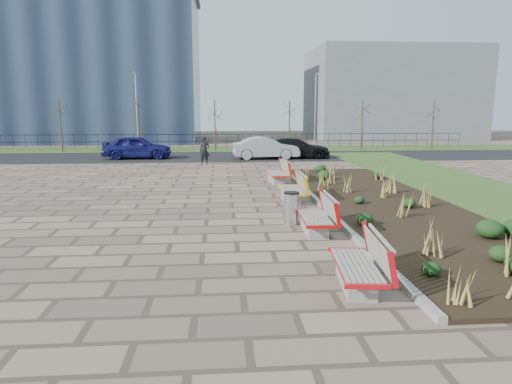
{
  "coord_description": "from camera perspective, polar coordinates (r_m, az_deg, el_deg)",
  "views": [
    {
      "loc": [
        0.47,
        -10.44,
        3.37
      ],
      "look_at": [
        1.5,
        3.0,
        0.9
      ],
      "focal_mm": 32.0,
      "sensor_mm": 36.0,
      "label": 1
    }
  ],
  "objects": [
    {
      "name": "tree_a",
      "position": [
        39.01,
        -23.23,
        7.6
      ],
      "size": [
        1.4,
        1.4,
        4.0
      ],
      "primitive_type": null,
      "color": "#4C3D2D",
      "rests_on": "grass_verge_far"
    },
    {
      "name": "planting_curb",
      "position": [
        16.16,
        8.04,
        -1.49
      ],
      "size": [
        0.16,
        18.0,
        0.15
      ],
      "primitive_type": "cube",
      "color": "gray",
      "rests_on": "ground"
    },
    {
      "name": "building_grey",
      "position": [
        55.98,
        16.39,
        11.64
      ],
      "size": [
        18.0,
        12.0,
        10.0
      ],
      "primitive_type": "cube",
      "color": "slate",
      "rests_on": "ground"
    },
    {
      "name": "car_silver",
      "position": [
        30.91,
        1.25,
        5.53
      ],
      "size": [
        4.51,
        1.7,
        1.47
      ],
      "primitive_type": "imported",
      "rotation": [
        0.0,
        0.0,
        1.6
      ],
      "color": "#9FA2A7",
      "rests_on": "road"
    },
    {
      "name": "pedestrian",
      "position": [
        27.98,
        -6.46,
        5.15
      ],
      "size": [
        0.68,
        0.52,
        1.7
      ],
      "primitive_type": "imported",
      "rotation": [
        0.0,
        0.0,
        0.19
      ],
      "color": "black",
      "rests_on": "ground"
    },
    {
      "name": "tree_d",
      "position": [
        37.37,
        4.18,
        8.32
      ],
      "size": [
        1.4,
        1.4,
        4.0
      ],
      "primitive_type": null,
      "color": "#4C3D2D",
      "rests_on": "grass_verge_far"
    },
    {
      "name": "tree_c",
      "position": [
        36.97,
        -5.16,
        8.28
      ],
      "size": [
        1.4,
        1.4,
        4.0
      ],
      "primitive_type": null,
      "color": "#4C3D2D",
      "rests_on": "grass_verge_far"
    },
    {
      "name": "tree_e",
      "position": [
        38.72,
        13.08,
        8.15
      ],
      "size": [
        1.4,
        1.4,
        4.0
      ],
      "primitive_type": null,
      "color": "#4C3D2D",
      "rests_on": "grass_verge_far"
    },
    {
      "name": "bench_b",
      "position": [
        12.63,
        7.3,
        -2.84
      ],
      "size": [
        0.96,
        2.12,
        1.0
      ],
      "primitive_type": null,
      "rotation": [
        0.0,
        0.0,
        -0.03
      ],
      "color": "red",
      "rests_on": "ground"
    },
    {
      "name": "bench_a",
      "position": [
        8.96,
        12.4,
        -8.54
      ],
      "size": [
        1.1,
        2.18,
        1.0
      ],
      "primitive_type": null,
      "rotation": [
        0.0,
        0.0,
        -0.1
      ],
      "color": "red",
      "rests_on": "ground"
    },
    {
      "name": "lamp_west",
      "position": [
        37.01,
        -14.65,
        9.54
      ],
      "size": [
        0.24,
        0.6,
        6.0
      ],
      "primitive_type": null,
      "color": "gray",
      "rests_on": "grass_verge_far"
    },
    {
      "name": "grass_verge_far",
      "position": [
        38.59,
        -5.08,
        5.36
      ],
      "size": [
        80.0,
        5.0,
        0.04
      ],
      "primitive_type": "cube",
      "color": "#33511E",
      "rests_on": "ground"
    },
    {
      "name": "tree_b",
      "position": [
        37.53,
        -14.45,
        8.03
      ],
      "size": [
        1.4,
        1.4,
        4.0
      ],
      "primitive_type": null,
      "color": "#4C3D2D",
      "rests_on": "grass_verge_far"
    },
    {
      "name": "car_black",
      "position": [
        31.62,
        4.97,
        5.51
      ],
      "size": [
        4.88,
        2.35,
        1.37
      ],
      "primitive_type": "imported",
      "rotation": [
        0.0,
        0.0,
        1.48
      ],
      "color": "black",
      "rests_on": "road"
    },
    {
      "name": "road",
      "position": [
        32.62,
        -5.2,
        4.43
      ],
      "size": [
        80.0,
        7.0,
        0.02
      ],
      "primitive_type": "cube",
      "color": "black",
      "rests_on": "ground"
    },
    {
      "name": "tree_f",
      "position": [
        40.91,
        21.21,
        7.83
      ],
      "size": [
        1.4,
        1.4,
        4.0
      ],
      "primitive_type": null,
      "color": "#4C3D2D",
      "rests_on": "grass_verge_far"
    },
    {
      "name": "car_blue",
      "position": [
        32.07,
        -14.64,
        5.45
      ],
      "size": [
        4.62,
        1.97,
        1.56
      ],
      "primitive_type": "imported",
      "rotation": [
        0.0,
        0.0,
        1.6
      ],
      "color": "navy",
      "rests_on": "road"
    },
    {
      "name": "litter_bin",
      "position": [
        13.48,
        4.42,
        -2.07
      ],
      "size": [
        0.44,
        0.44,
        0.94
      ],
      "primitive_type": "cylinder",
      "color": "#B2B2B7",
      "rests_on": "ground"
    },
    {
      "name": "building_glass",
      "position": [
        55.37,
        -29.17,
        13.38
      ],
      "size": [
        40.0,
        14.0,
        15.0
      ],
      "primitive_type": "cube",
      "color": "#192338",
      "rests_on": "ground"
    },
    {
      "name": "ground",
      "position": [
        10.98,
        -6.68,
        -7.56
      ],
      "size": [
        120.0,
        120.0,
        0.0
      ],
      "primitive_type": "plane",
      "color": "#866E5C",
      "rests_on": "ground"
    },
    {
      "name": "lamp_east",
      "position": [
        37.21,
        7.41,
        9.79
      ],
      "size": [
        0.24,
        0.6,
        6.0
      ],
      "primitive_type": null,
      "color": "gray",
      "rests_on": "grass_verge_far"
    },
    {
      "name": "bench_d",
      "position": [
        20.98,
        2.59,
        2.51
      ],
      "size": [
        1.03,
        2.15,
        1.0
      ],
      "primitive_type": null,
      "rotation": [
        0.0,
        0.0,
        0.06
      ],
      "color": "red",
      "rests_on": "ground"
    },
    {
      "name": "planting_bed",
      "position": [
        16.82,
        15.82,
        -1.4
      ],
      "size": [
        4.5,
        18.0,
        0.1
      ],
      "primitive_type": "cube",
      "color": "black",
      "rests_on": "ground"
    },
    {
      "name": "bench_c",
      "position": [
        16.76,
        4.37,
        0.49
      ],
      "size": [
        0.92,
        2.11,
        1.0
      ],
      "primitive_type": null,
      "rotation": [
        0.0,
        0.0,
        -0.01
      ],
      "color": "#F0B00C",
      "rests_on": "ground"
    },
    {
      "name": "railing_fence",
      "position": [
        40.04,
        -5.07,
        6.43
      ],
      "size": [
        44.0,
        0.1,
        1.2
      ],
      "primitive_type": null,
      "color": "black",
      "rests_on": "grass_verge_far"
    }
  ]
}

